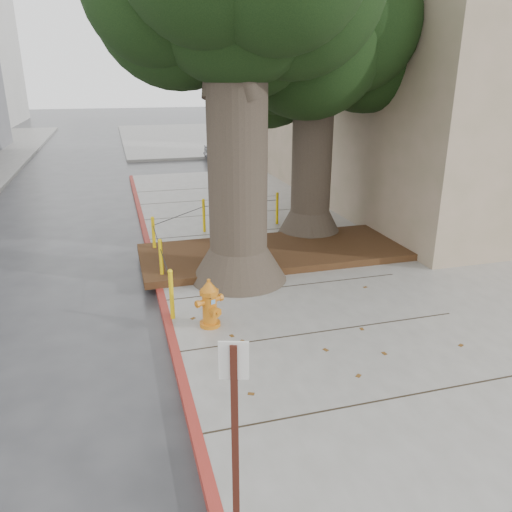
{
  "coord_description": "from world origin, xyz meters",
  "views": [
    {
      "loc": [
        -2.66,
        -6.95,
        4.24
      ],
      "look_at": [
        -0.28,
        1.43,
        1.1
      ],
      "focal_mm": 35.0,
      "sensor_mm": 36.0,
      "label": 1
    }
  ],
  "objects_px": {
    "signpost": "(235,452)",
    "fire_hydrant": "(210,303)",
    "car_red": "(322,149)",
    "car_silver": "(233,149)"
  },
  "relations": [
    {
      "from": "signpost",
      "to": "car_silver",
      "type": "xyz_separation_m",
      "value": [
        5.57,
        23.51,
        -0.9
      ]
    },
    {
      "from": "car_silver",
      "to": "signpost",
      "type": "bearing_deg",
      "value": 168.09
    },
    {
      "from": "fire_hydrant",
      "to": "signpost",
      "type": "xyz_separation_m",
      "value": [
        -0.64,
        -4.58,
        0.87
      ]
    },
    {
      "from": "signpost",
      "to": "car_red",
      "type": "height_order",
      "value": "signpost"
    },
    {
      "from": "car_red",
      "to": "car_silver",
      "type": "bearing_deg",
      "value": 73.66
    },
    {
      "from": "signpost",
      "to": "car_red",
      "type": "bearing_deg",
      "value": 82.79
    },
    {
      "from": "signpost",
      "to": "car_red",
      "type": "relative_size",
      "value": 0.61
    },
    {
      "from": "signpost",
      "to": "fire_hydrant",
      "type": "bearing_deg",
      "value": 99.49
    },
    {
      "from": "fire_hydrant",
      "to": "car_red",
      "type": "bearing_deg",
      "value": 40.4
    },
    {
      "from": "signpost",
      "to": "car_red",
      "type": "distance_m",
      "value": 24.07
    }
  ]
}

